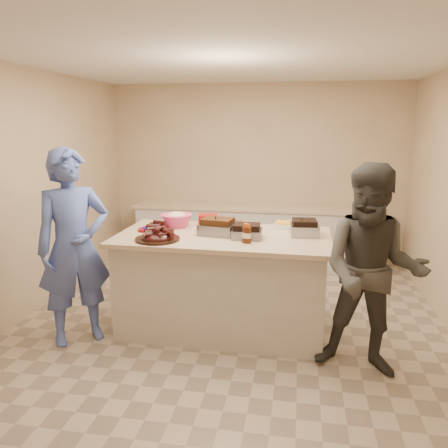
% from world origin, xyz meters
% --- Properties ---
extents(room, '(4.50, 5.00, 2.70)m').
position_xyz_m(room, '(0.00, 0.00, 0.00)').
color(room, tan).
rests_on(room, ground).
extents(back_counter, '(3.60, 0.64, 0.90)m').
position_xyz_m(back_counter, '(0.00, 2.20, 0.45)').
color(back_counter, beige).
rests_on(back_counter, ground).
extents(island, '(2.14, 1.15, 1.01)m').
position_xyz_m(island, '(-0.06, -0.03, 0.00)').
color(island, beige).
rests_on(island, ground).
extents(rib_platter, '(0.43, 0.43, 0.17)m').
position_xyz_m(rib_platter, '(-0.64, -0.34, 1.01)').
color(rib_platter, '#3A0D0C').
rests_on(rib_platter, island).
extents(pulled_pork_tray, '(0.39, 0.32, 0.11)m').
position_xyz_m(pulled_pork_tray, '(-0.12, -0.02, 1.01)').
color(pulled_pork_tray, '#47230F').
rests_on(pulled_pork_tray, island).
extents(brisket_tray, '(0.30, 0.25, 0.09)m').
position_xyz_m(brisket_tray, '(0.19, -0.12, 1.01)').
color(brisket_tray, black).
rests_on(brisket_tray, island).
extents(roasting_pan, '(0.30, 0.30, 0.11)m').
position_xyz_m(roasting_pan, '(0.74, 0.09, 1.01)').
color(roasting_pan, gray).
rests_on(roasting_pan, island).
extents(coleslaw_bowl, '(0.34, 0.34, 0.23)m').
position_xyz_m(coleslaw_bowl, '(-0.62, 0.24, 1.01)').
color(coleslaw_bowl, '#E23F7B').
rests_on(coleslaw_bowl, island).
extents(sausage_plate, '(0.30, 0.30, 0.04)m').
position_xyz_m(sausage_plate, '(0.03, 0.30, 1.01)').
color(sausage_plate, silver).
rests_on(sausage_plate, island).
extents(mac_cheese_dish, '(0.30, 0.24, 0.07)m').
position_xyz_m(mac_cheese_dish, '(0.56, 0.37, 1.01)').
color(mac_cheese_dish, '#F6A323').
rests_on(mac_cheese_dish, island).
extents(bbq_bottle_a, '(0.06, 0.06, 0.18)m').
position_xyz_m(bbq_bottle_a, '(0.22, -0.30, 1.01)').
color(bbq_bottle_a, '#421A0A').
rests_on(bbq_bottle_a, island).
extents(bbq_bottle_b, '(0.06, 0.06, 0.19)m').
position_xyz_m(bbq_bottle_b, '(0.20, -0.30, 1.01)').
color(bbq_bottle_b, '#421A0A').
rests_on(bbq_bottle_b, island).
extents(mustard_bottle, '(0.04, 0.04, 0.11)m').
position_xyz_m(mustard_bottle, '(-0.16, 0.04, 1.01)').
color(mustard_bottle, '#E3A200').
rests_on(mustard_bottle, island).
extents(sauce_bowl, '(0.13, 0.04, 0.12)m').
position_xyz_m(sauce_bowl, '(-0.12, 0.25, 1.01)').
color(sauce_bowl, silver).
rests_on(sauce_bowl, island).
extents(plate_stack_large, '(0.24, 0.24, 0.03)m').
position_xyz_m(plate_stack_large, '(-0.81, 0.09, 1.01)').
color(plate_stack_large, maroon).
rests_on(plate_stack_large, island).
extents(plate_stack_small, '(0.20, 0.20, 0.03)m').
position_xyz_m(plate_stack_small, '(-0.87, -0.00, 1.01)').
color(plate_stack_small, maroon).
rests_on(plate_stack_small, island).
extents(plastic_cup, '(0.11, 0.10, 0.11)m').
position_xyz_m(plastic_cup, '(-0.71, 0.32, 1.01)').
color(plastic_cup, '#9C630C').
rests_on(plastic_cup, island).
extents(basket_stack, '(0.24, 0.20, 0.10)m').
position_xyz_m(basket_stack, '(-0.31, 0.42, 1.01)').
color(basket_stack, maroon).
rests_on(basket_stack, island).
extents(guest_blue, '(1.73, 1.90, 0.45)m').
position_xyz_m(guest_blue, '(-1.42, -0.53, 0.00)').
color(guest_blue, '#4D64BC').
rests_on(guest_blue, ground).
extents(guest_gray, '(1.19, 1.93, 0.68)m').
position_xyz_m(guest_gray, '(1.30, -0.63, 0.00)').
color(guest_gray, '#45433E').
rests_on(guest_gray, ground).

